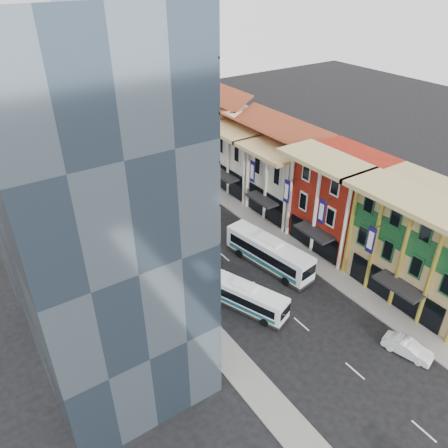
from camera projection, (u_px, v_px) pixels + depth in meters
ground at (364, 379)px, 38.25m from camera, size 200.00×200.00×0.00m
sidewalk_right at (277, 235)px, 57.84m from camera, size 3.00×90.00×0.15m
sidewalk_left at (162, 280)px, 49.77m from camera, size 3.00×90.00×0.15m
shophouse_tan at (427, 245)px, 45.31m from camera, size 8.00×14.00×12.00m
shophouse_red at (341, 200)px, 53.81m from camera, size 8.00×10.00×12.00m
shophouse_cream_near at (289, 179)px, 61.06m from camera, size 8.00×9.00×10.00m
shophouse_cream_mid at (251, 158)px, 67.44m from camera, size 8.00×9.00×10.00m
shophouse_cream_far at (214, 136)px, 74.62m from camera, size 8.00×12.00×11.00m
office_tower at (73, 193)px, 35.81m from camera, size 12.00×26.00×30.00m
office_block_far at (37, 178)px, 56.76m from camera, size 10.00×18.00×14.00m
bus_left_near at (244, 296)px, 45.24m from camera, size 5.64×9.84×3.10m
bus_left_far at (195, 237)px, 54.65m from camera, size 5.12×10.53×3.29m
bus_right at (269, 252)px, 51.34m from camera, size 4.56×12.07×3.78m
sedan_right at (408, 348)px, 40.28m from camera, size 2.75×4.75×1.48m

